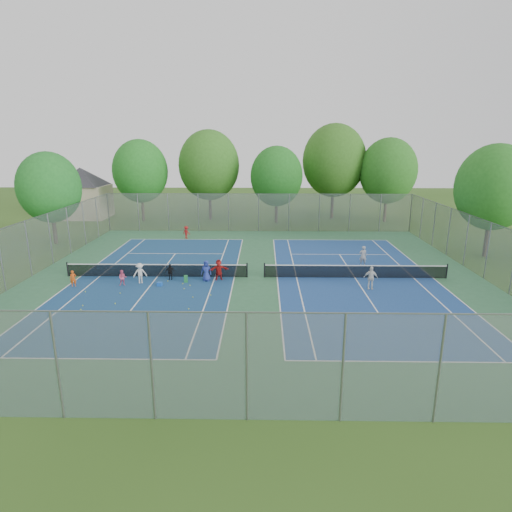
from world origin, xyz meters
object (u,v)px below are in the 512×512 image
Objects in this scene: ball_crate at (160,284)px; instructor at (363,256)px; ball_hopper at (186,279)px; net_right at (355,272)px; net_left at (157,271)px.

instructor is (14.57, 5.04, 0.66)m from ball_crate.
ball_hopper is (1.62, 0.77, 0.11)m from ball_crate.
instructor is at bearing 18.27° from ball_hopper.
ball_hopper reaches higher than ball_crate.
instructor reaches higher than ball_crate.
ball_crate is 15.43m from instructor.
net_right is 11.81m from ball_hopper.
net_right reaches higher than ball_hopper.
net_right is at bearing 8.39° from ball_crate.
instructor is (15.20, 3.07, 0.34)m from net_left.
ball_hopper is at bearing -28.10° from net_left.
net_left reaches higher than ball_hopper.
instructor is at bearing 19.10° from ball_crate.
net_right is 3.32m from instructor.
ball_crate is 1.80m from ball_hopper.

